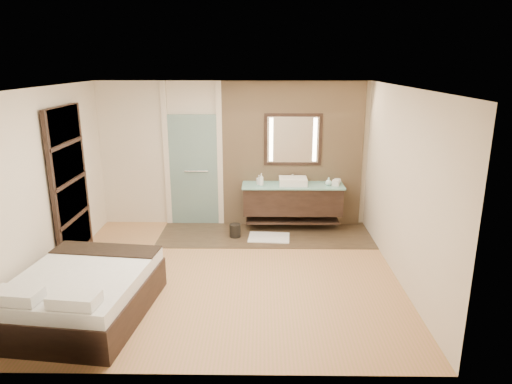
{
  "coord_description": "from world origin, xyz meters",
  "views": [
    {
      "loc": [
        0.53,
        -6.14,
        3.03
      ],
      "look_at": [
        0.44,
        0.6,
        1.1
      ],
      "focal_mm": 32.0,
      "sensor_mm": 36.0,
      "label": 1
    }
  ],
  "objects_px": {
    "vanity": "(292,199)",
    "waste_bin": "(235,231)",
    "bed": "(83,294)",
    "mirror_unit": "(293,140)"
  },
  "relations": [
    {
      "from": "vanity",
      "to": "waste_bin",
      "type": "relative_size",
      "value": 7.49
    },
    {
      "from": "mirror_unit",
      "to": "waste_bin",
      "type": "distance_m",
      "value": 1.97
    },
    {
      "from": "bed",
      "to": "waste_bin",
      "type": "height_order",
      "value": "bed"
    },
    {
      "from": "waste_bin",
      "to": "vanity",
      "type": "bearing_deg",
      "value": 23.19
    },
    {
      "from": "mirror_unit",
      "to": "waste_bin",
      "type": "xyz_separation_m",
      "value": [
        -1.04,
        -0.68,
        -1.53
      ]
    },
    {
      "from": "mirror_unit",
      "to": "vanity",
      "type": "bearing_deg",
      "value": -90.0
    },
    {
      "from": "vanity",
      "to": "waste_bin",
      "type": "xyz_separation_m",
      "value": [
        -1.04,
        -0.45,
        -0.46
      ]
    },
    {
      "from": "vanity",
      "to": "waste_bin",
      "type": "bearing_deg",
      "value": -156.81
    },
    {
      "from": "bed",
      "to": "mirror_unit",
      "type": "bearing_deg",
      "value": 56.92
    },
    {
      "from": "vanity",
      "to": "waste_bin",
      "type": "distance_m",
      "value": 1.22
    }
  ]
}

